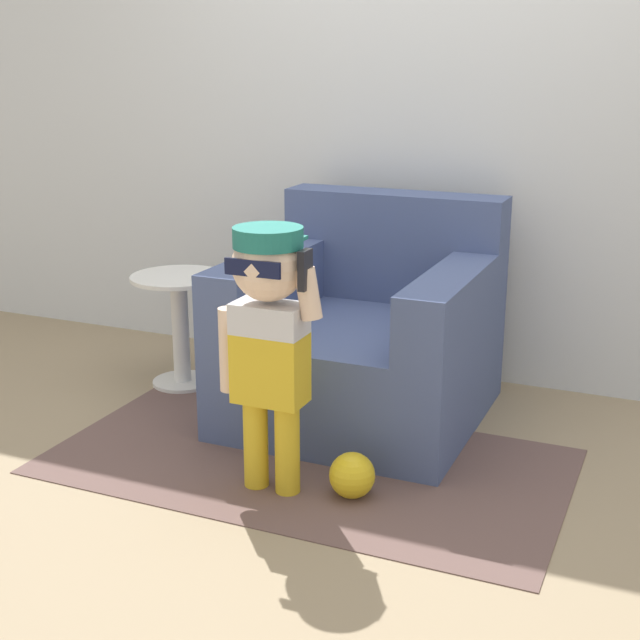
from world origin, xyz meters
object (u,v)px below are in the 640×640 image
(side_table, at_px, (180,320))
(person_child, at_px, (269,319))
(armchair, at_px, (365,339))
(toy_ball, at_px, (352,475))

(side_table, bearing_deg, person_child, -42.44)
(armchair, relative_size, person_child, 1.08)
(armchair, xyz_separation_m, side_table, (-0.89, -0.02, -0.01))
(person_child, bearing_deg, armchair, 86.54)
(person_child, bearing_deg, side_table, 137.56)
(armchair, distance_m, side_table, 0.89)
(person_child, relative_size, side_table, 1.80)
(armchair, relative_size, toy_ball, 6.31)
(person_child, distance_m, side_table, 1.18)
(side_table, height_order, toy_ball, side_table)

